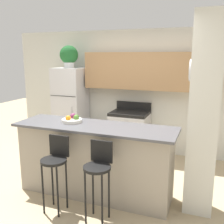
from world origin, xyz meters
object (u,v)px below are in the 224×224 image
at_px(trash_bin, 89,144).
at_px(fruit_bowl, 72,120).
at_px(refrigerator, 71,108).
at_px(stove_range, 129,133).
at_px(potted_plant_on_fridge, 69,56).
at_px(bar_stool_right, 98,169).
at_px(bar_stool_left, 55,162).

bearing_deg(trash_bin, fruit_bowl, -73.38).
xyz_separation_m(refrigerator, stove_range, (1.35, 0.02, -0.42)).
height_order(stove_range, potted_plant_on_fridge, potted_plant_on_fridge).
height_order(potted_plant_on_fridge, fruit_bowl, potted_plant_on_fridge).
height_order(stove_range, fruit_bowl, fruit_bowl).
bearing_deg(fruit_bowl, potted_plant_on_fridge, 120.44).
height_order(bar_stool_right, trash_bin, bar_stool_right).
xyz_separation_m(refrigerator, trash_bin, (0.53, -0.20, -0.70)).
bearing_deg(refrigerator, potted_plant_on_fridge, 117.97).
bearing_deg(bar_stool_right, bar_stool_left, 180.00).
bearing_deg(bar_stool_left, stove_range, 82.21).
bearing_deg(potted_plant_on_fridge, fruit_bowl, -59.56).
bearing_deg(potted_plant_on_fridge, trash_bin, -20.60).
bearing_deg(potted_plant_on_fridge, refrigerator, -62.03).
relative_size(bar_stool_left, potted_plant_on_fridge, 2.16).
distance_m(bar_stool_right, trash_bin, 2.38).
distance_m(stove_range, bar_stool_left, 2.30).
xyz_separation_m(potted_plant_on_fridge, trash_bin, (0.53, -0.20, -1.83)).
bearing_deg(bar_stool_left, potted_plant_on_fridge, 114.86).
relative_size(refrigerator, trash_bin, 4.66).
relative_size(stove_range, bar_stool_left, 1.06).
bearing_deg(refrigerator, bar_stool_right, -53.74).
bearing_deg(potted_plant_on_fridge, stove_range, 0.69).
bearing_deg(refrigerator, fruit_bowl, -59.56).
relative_size(refrigerator, bar_stool_right, 1.76).
bearing_deg(bar_stool_right, refrigerator, 126.26).
bearing_deg(refrigerator, bar_stool_left, -65.14).
height_order(refrigerator, stove_range, refrigerator).
distance_m(fruit_bowl, trash_bin, 1.75).
distance_m(bar_stool_left, fruit_bowl, 0.75).
relative_size(stove_range, fruit_bowl, 3.59).
bearing_deg(bar_stool_right, fruit_bowl, 138.37).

